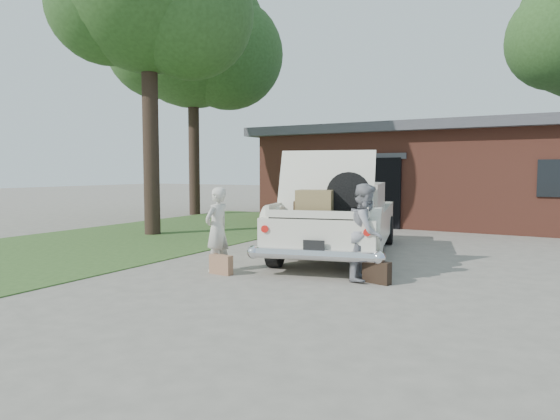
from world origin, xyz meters
The scene contains 9 objects.
ground centered at (0.00, 0.00, 0.00)m, with size 90.00×90.00×0.00m, color gray.
grass_strip centered at (-5.50, 3.00, 0.01)m, with size 6.00×16.00×0.02m, color #2D4C1E.
house centered at (0.98, 11.47, 1.67)m, with size 12.80×7.80×3.30m.
tree_back centered at (-8.62, 8.93, 6.94)m, with size 6.72×5.84×10.17m.
sedan centered at (0.25, 2.74, 0.80)m, with size 3.29×5.72×2.18m.
woman_left centered at (-0.98, 0.04, 0.75)m, with size 0.55×0.36×1.51m, color beige.
woman_right centered at (1.60, 0.64, 0.80)m, with size 0.77×0.60×1.59m, color gray.
suitcase_left centered at (-0.75, -0.17, 0.17)m, with size 0.44×0.14×0.34m, color #A07151.
suitcase_right centered at (1.84, 0.48, 0.18)m, with size 0.47×0.15×0.36m, color black.
Camera 1 is at (4.36, -7.14, 1.81)m, focal length 32.00 mm.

